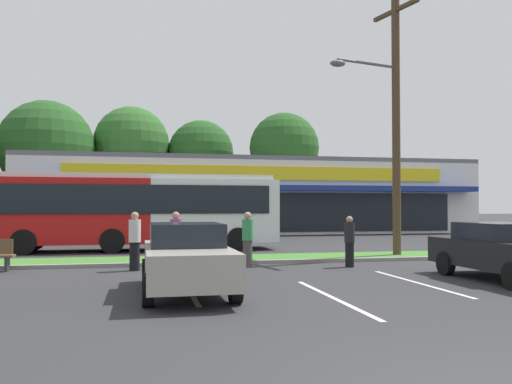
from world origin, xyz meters
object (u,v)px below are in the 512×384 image
utility_pole (393,116)px  pedestrian_mid (248,239)px  pedestrian_near_bench (350,241)px  pedestrian_far (135,241)px  city_bus (135,209)px  car_2 (506,251)px  pedestrian_by_pole (176,239)px  car_1 (186,257)px  car_3 (134,228)px

utility_pole → pedestrian_mid: (-5.84, -1.84, -4.38)m
pedestrian_near_bench → pedestrian_far: bearing=-62.1°
pedestrian_near_bench → pedestrian_mid: 3.19m
utility_pole → pedestrian_far: size_ratio=5.67×
pedestrian_near_bench → city_bus: bearing=-108.2°
car_2 → pedestrian_by_pole: pedestrian_by_pole is taller
car_1 → city_bus: bearing=-174.2°
utility_pole → pedestrian_mid: 7.53m
pedestrian_by_pole → pedestrian_near_bench: bearing=34.5°
car_3 → pedestrian_by_pole: pedestrian_by_pole is taller
car_1 → pedestrian_near_bench: 6.77m
pedestrian_mid → utility_pole: bearing=132.8°
car_1 → pedestrian_mid: size_ratio=2.66×
utility_pole → car_3: utility_pole is taller
car_1 → pedestrian_far: (-1.15, 4.48, 0.09)m
car_2 → car_1: bearing=-88.1°
pedestrian_far → car_1: bearing=154.6°
car_3 → car_2: bearing=119.1°
city_bus → pedestrian_mid: city_bus is taller
pedestrian_mid → car_3: bearing=-138.6°
car_2 → car_3: car_3 is taller
city_bus → pedestrian_far: bearing=-90.5°
utility_pole → pedestrian_near_bench: size_ratio=6.17×
pedestrian_far → pedestrian_by_pole: bearing=-100.5°
pedestrian_by_pole → car_2: bearing=14.9°
car_2 → pedestrian_near_bench: (-2.71, 3.80, 0.03)m
utility_pole → pedestrian_far: 10.45m
city_bus → pedestrian_near_bench: 10.28m
car_1 → car_2: (8.11, 0.27, -0.01)m
utility_pole → city_bus: bearing=150.2°
city_bus → car_2: city_bus is taller
utility_pole → car_1: (-8.12, -6.52, -4.47)m
utility_pole → pedestrian_mid: size_ratio=5.70×
city_bus → pedestrian_near_bench: bearing=-50.6°
car_3 → utility_pole: bearing=131.4°
car_3 → pedestrian_mid: pedestrian_mid is taller
car_1 → pedestrian_by_pole: size_ratio=2.66×
car_3 → pedestrian_mid: (3.64, -12.60, 0.10)m
pedestrian_by_pole → utility_pole: bearing=55.8°
car_3 → pedestrian_far: size_ratio=2.75×
pedestrian_near_bench → pedestrian_by_pole: pedestrian_by_pole is taller
car_3 → city_bus: bearing=91.5°
city_bus → pedestrian_mid: size_ratio=7.12×
pedestrian_near_bench → car_1: bearing=-21.6°
utility_pole → car_1: size_ratio=2.14×
city_bus → pedestrian_near_bench: size_ratio=7.71×
pedestrian_by_pole → pedestrian_far: (-1.24, -0.70, 0.00)m
city_bus → car_1: (1.21, -11.87, -0.99)m
pedestrian_far → car_3: bearing=-39.0°
pedestrian_mid → pedestrian_far: pedestrian_far is taller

